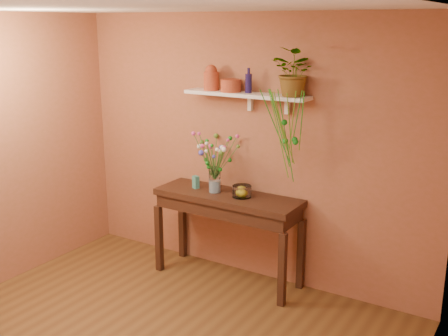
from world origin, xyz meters
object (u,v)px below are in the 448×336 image
at_px(spider_plant, 295,72).
at_px(glass_vase, 215,182).
at_px(terracotta_jug, 211,78).
at_px(bouquet, 214,151).
at_px(glass_bowl, 242,192).
at_px(blue_bottle, 249,83).
at_px(sideboard, 228,207).

distance_m(spider_plant, glass_vase, 1.39).
distance_m(terracotta_jug, bouquet, 0.73).
bearing_deg(glass_bowl, bouquet, 177.95).
xyz_separation_m(blue_bottle, glass_bowl, (0.01, -0.13, -1.06)).
xyz_separation_m(sideboard, terracotta_jug, (-0.27, 0.12, 1.27)).
xyz_separation_m(sideboard, blue_bottle, (0.15, 0.14, 1.24)).
relative_size(terracotta_jug, spider_plant, 0.56).
bearing_deg(terracotta_jug, blue_bottle, 1.49).
bearing_deg(sideboard, blue_bottle, 41.96).
height_order(glass_vase, bouquet, bouquet).
relative_size(terracotta_jug, glass_bowl, 1.33).
height_order(terracotta_jug, glass_bowl, terracotta_jug).
distance_m(blue_bottle, glass_bowl, 1.07).
relative_size(blue_bottle, spider_plant, 0.53).
bearing_deg(terracotta_jug, bouquet, -47.03).
relative_size(sideboard, glass_vase, 6.01).
height_order(sideboard, glass_bowl, glass_bowl).
bearing_deg(glass_vase, terracotta_jug, 132.62).
bearing_deg(blue_bottle, bouquet, -158.92).
xyz_separation_m(bouquet, glass_bowl, (0.33, -0.01, -0.37)).
distance_m(glass_vase, bouquet, 0.32).
relative_size(glass_vase, glass_bowl, 1.33).
bearing_deg(glass_bowl, blue_bottle, 95.66).
bearing_deg(blue_bottle, glass_bowl, -84.34).
distance_m(sideboard, bouquet, 0.58).
bearing_deg(glass_bowl, terracotta_jug, 164.16).
bearing_deg(blue_bottle, sideboard, -138.04).
relative_size(blue_bottle, bouquet, 0.48).
relative_size(spider_plant, glass_bowl, 2.36).
bearing_deg(sideboard, spider_plant, 11.14).
height_order(spider_plant, glass_bowl, spider_plant).
xyz_separation_m(glass_vase, glass_bowl, (0.32, 0.01, -0.06)).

